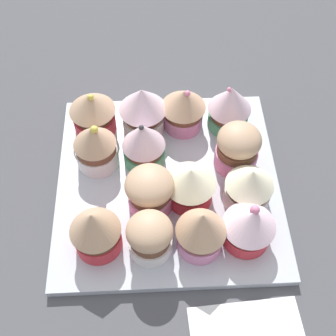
{
  "coord_description": "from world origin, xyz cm",
  "views": [
    {
      "loc": [
        32.57,
        -1.51,
        51.65
      ],
      "look_at": [
        0.0,
        0.0,
        4.2
      ],
      "focal_mm": 46.73,
      "sensor_mm": 36.0,
      "label": 1
    }
  ],
  "objects": [
    {
      "name": "cupcake_11",
      "position": [
        -2.51,
        9.52,
        4.77
      ],
      "size": [
        5.94,
        5.94,
        7.09
      ],
      "color": "pink",
      "rests_on": "baking_tray"
    },
    {
      "name": "cupcake_3",
      "position": [
        -9.66,
        -3.15,
        5.36
      ],
      "size": [
        6.84,
        6.84,
        7.83
      ],
      "color": "white",
      "rests_on": "baking_tray"
    },
    {
      "name": "cupcake_9",
      "position": [
        9.69,
        3.45,
        5.16
      ],
      "size": [
        6.09,
        6.09,
        7.58
      ],
      "color": "pink",
      "rests_on": "baking_tray"
    },
    {
      "name": "cupcake_5",
      "position": [
        3.72,
        -2.48,
        4.62
      ],
      "size": [
        6.21,
        6.21,
        6.56
      ],
      "color": "pink",
      "rests_on": "baking_tray"
    },
    {
      "name": "cupcake_6",
      "position": [
        9.93,
        -2.61,
        4.47
      ],
      "size": [
        5.56,
        5.56,
        6.38
      ],
      "color": "white",
      "rests_on": "baking_tray"
    },
    {
      "name": "cupcake_12",
      "position": [
        3.6,
        10.14,
        4.63
      ],
      "size": [
        6.19,
        6.19,
        6.77
      ],
      "color": "white",
      "rests_on": "baking_tray"
    },
    {
      "name": "cupcake_8",
      "position": [
        2.82,
        2.69,
        4.61
      ],
      "size": [
        6.73,
        6.73,
        6.48
      ],
      "color": "#D1333D",
      "rests_on": "baking_tray"
    },
    {
      "name": "ground_plane",
      "position": [
        0.0,
        0.0,
        -1.5
      ],
      "size": [
        180.0,
        180.0,
        3.0
      ],
      "primitive_type": "cube",
      "color": "#4C4C51"
    },
    {
      "name": "cupcake_1",
      "position": [
        -3.58,
        -9.63,
        4.87
      ],
      "size": [
        5.8,
        5.8,
        7.66
      ],
      "color": "white",
      "rests_on": "baking_tray"
    },
    {
      "name": "cupcake_7",
      "position": [
        -9.91,
        2.67,
        4.88
      ],
      "size": [
        6.47,
        6.47,
        7.24
      ],
      "color": "pink",
      "rests_on": "baking_tray"
    },
    {
      "name": "baking_tray",
      "position": [
        0.0,
        0.0,
        0.6
      ],
      "size": [
        30.25,
        30.25,
        1.2
      ],
      "color": "silver",
      "rests_on": "ground_plane"
    },
    {
      "name": "cupcake_13",
      "position": [
        9.09,
        9.3,
        4.58
      ],
      "size": [
        6.54,
        6.54,
        6.81
      ],
      "color": "#D1333D",
      "rests_on": "baking_tray"
    },
    {
      "name": "cupcake_2",
      "position": [
        9.09,
        -9.0,
        5.13
      ],
      "size": [
        6.16,
        6.16,
        7.6
      ],
      "color": "#D1333D",
      "rests_on": "baking_tray"
    },
    {
      "name": "cupcake_4",
      "position": [
        -3.56,
        -3.13,
        5.05
      ],
      "size": [
        5.88,
        5.88,
        7.82
      ],
      "color": "#4C9E6B",
      "rests_on": "baking_tray"
    },
    {
      "name": "cupcake_0",
      "position": [
        -9.84,
        -10.31,
        4.84
      ],
      "size": [
        6.64,
        6.64,
        7.26
      ],
      "color": "#D1333D",
      "rests_on": "baking_tray"
    },
    {
      "name": "cupcake_10",
      "position": [
        -9.54,
        9.28,
        5.18
      ],
      "size": [
        6.24,
        6.24,
        7.84
      ],
      "color": "#4C9E6B",
      "rests_on": "baking_tray"
    }
  ]
}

